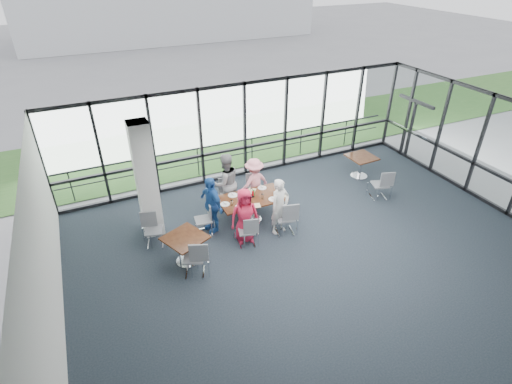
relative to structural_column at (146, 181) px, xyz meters
name	(u,v)px	position (x,y,z in m)	size (l,w,h in m)	color
floor	(324,261)	(3.60, -3.00, -1.61)	(12.00, 10.00, 0.02)	black
ceiling	(338,143)	(3.60, -3.00, 1.60)	(12.00, 10.00, 0.04)	white
wall_left	(43,286)	(-2.40, -3.00, 0.00)	(0.10, 10.00, 3.20)	silver
curtain_wall_back	(245,130)	(3.60, 2.00, 0.00)	(12.00, 0.10, 3.20)	white
curtain_wall_right	(509,159)	(9.60, -3.00, 0.00)	(0.10, 10.00, 3.20)	white
exit_door	(410,130)	(9.60, 0.75, -0.55)	(0.12, 1.60, 2.10)	black
structural_column	(146,181)	(0.00, 0.00, 0.00)	(0.50, 0.50, 3.20)	silver
apron	(201,125)	(3.60, 7.00, -1.62)	(80.00, 70.00, 0.02)	gray
grass_strip	(216,141)	(3.60, 5.00, -1.59)	(80.00, 5.00, 0.01)	#2D5C25
guard_rail	(239,154)	(3.60, 2.60, -1.10)	(0.06, 0.06, 12.00)	#2D2D33
main_table	(252,202)	(2.66, -0.62, -0.98)	(1.83, 1.01, 0.75)	#381A0E
side_table_left	(185,241)	(0.48, -1.59, -0.96)	(1.19, 1.19, 0.75)	#381A0E
side_table_right	(361,160)	(7.07, 0.20, -0.97)	(0.90, 0.90, 0.75)	#381A0E
diner_near_left	(245,216)	(2.13, -1.38, -0.83)	(0.75, 0.49, 1.54)	#C31C3C
diner_near_right	(280,207)	(3.13, -1.42, -0.80)	(0.58, 0.43, 1.60)	silver
diner_far_left	(226,183)	(2.22, 0.21, -0.70)	(0.87, 0.54, 1.80)	gray
diner_far_right	(254,183)	(3.07, 0.09, -0.84)	(0.99, 0.51, 1.53)	pink
diner_end	(211,204)	(1.50, -0.58, -0.78)	(0.96, 0.52, 1.64)	#20539E
chair_main_nl	(247,231)	(2.10, -1.57, -1.17)	(0.42, 0.42, 0.86)	slate
chair_main_nr	(285,217)	(3.25, -1.53, -1.12)	(0.47, 0.47, 0.97)	slate
chair_main_fl	(228,195)	(2.29, 0.22, -1.14)	(0.45, 0.45, 0.92)	slate
chair_main_fr	(256,188)	(3.21, 0.27, -1.17)	(0.42, 0.42, 0.86)	slate
chair_main_end	(203,220)	(1.22, -0.66, -1.16)	(0.43, 0.43, 0.88)	slate
chair_spare_la	(194,258)	(0.53, -2.08, -1.12)	(0.47, 0.47, 0.95)	slate
chair_spare_lb	(154,230)	(-0.09, -0.59, -1.15)	(0.44, 0.44, 0.90)	slate
chair_spare_r	(380,184)	(6.76, -1.17, -1.13)	(0.46, 0.46, 0.94)	slate
plate_nl	(240,207)	(2.18, -0.92, -0.84)	(0.24, 0.24, 0.01)	white
plate_nr	(273,199)	(3.17, -0.96, -0.84)	(0.27, 0.27, 0.01)	white
plate_fl	(233,195)	(2.24, -0.30, -0.84)	(0.28, 0.28, 0.01)	white
plate_fr	(262,188)	(3.15, -0.27, -0.84)	(0.25, 0.25, 0.01)	white
plate_end	(225,204)	(1.87, -0.64, -0.84)	(0.25, 0.25, 0.01)	white
tumbler_a	(246,202)	(2.38, -0.88, -0.79)	(0.06, 0.06, 0.13)	white
tumbler_b	(262,196)	(2.92, -0.79, -0.78)	(0.07, 0.07, 0.14)	white
tumbler_c	(251,191)	(2.76, -0.39, -0.78)	(0.07, 0.07, 0.14)	white
tumbler_d	(232,203)	(2.03, -0.73, -0.78)	(0.07, 0.07, 0.14)	white
menu_a	(254,206)	(2.57, -1.03, -0.85)	(0.32, 0.22, 0.00)	white
menu_b	(281,195)	(3.48, -0.86, -0.85)	(0.30, 0.21, 0.00)	white
menu_c	(251,191)	(2.81, -0.30, -0.85)	(0.32, 0.22, 0.00)	white
condiment_caddy	(252,196)	(2.69, -0.60, -0.83)	(0.10, 0.07, 0.04)	black
ketchup_bottle	(253,194)	(2.72, -0.59, -0.76)	(0.06, 0.06, 0.18)	#B70714
green_bottle	(254,193)	(2.75, -0.58, -0.75)	(0.05, 0.05, 0.20)	#1A7224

